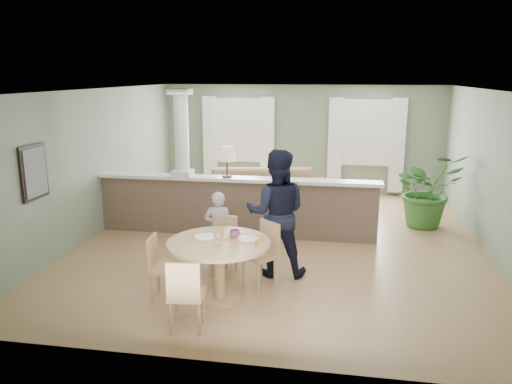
% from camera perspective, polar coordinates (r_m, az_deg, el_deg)
% --- Properties ---
extents(ground, '(8.00, 8.00, 0.00)m').
position_cam_1_polar(ground, '(9.13, 2.96, -5.60)').
color(ground, tan).
rests_on(ground, ground).
extents(room_shell, '(7.02, 8.02, 2.71)m').
position_cam_1_polar(room_shell, '(9.33, 3.38, 6.25)').
color(room_shell, gray).
rests_on(room_shell, ground).
extents(pony_wall, '(5.32, 0.38, 2.70)m').
position_cam_1_polar(pony_wall, '(9.28, -2.90, -0.74)').
color(pony_wall, brown).
rests_on(pony_wall, ground).
extents(sofa, '(3.15, 1.69, 0.87)m').
position_cam_1_polar(sofa, '(11.10, 0.67, 0.20)').
color(sofa, '#976E52').
rests_on(sofa, ground).
extents(houseplant, '(1.69, 1.60, 1.48)m').
position_cam_1_polar(houseplant, '(10.37, 18.96, 0.23)').
color(houseplant, '#306227').
rests_on(houseplant, ground).
extents(dining_table, '(1.36, 1.36, 0.93)m').
position_cam_1_polar(dining_table, '(6.65, -4.18, -7.02)').
color(dining_table, tan).
rests_on(dining_table, ground).
extents(chair_far_boy, '(0.39, 0.39, 0.86)m').
position_cam_1_polar(chair_far_boy, '(7.62, -3.66, -5.73)').
color(chair_far_boy, tan).
rests_on(chair_far_boy, ground).
extents(chair_far_man, '(0.59, 0.59, 0.92)m').
position_cam_1_polar(chair_far_man, '(7.16, 0.89, -6.71)').
color(chair_far_man, tan).
rests_on(chair_far_man, ground).
extents(chair_near, '(0.45, 0.45, 0.90)m').
position_cam_1_polar(chair_near, '(5.96, -8.07, -11.30)').
color(chair_near, tan).
rests_on(chair_near, ground).
extents(chair_side, '(0.43, 0.43, 0.87)m').
position_cam_1_polar(chair_side, '(6.88, -10.80, -8.09)').
color(chair_side, tan).
rests_on(chair_side, ground).
extents(child_person, '(0.47, 0.34, 1.22)m').
position_cam_1_polar(child_person, '(7.78, -4.32, -4.32)').
color(child_person, '#A5A5AA').
rests_on(child_person, ground).
extents(man_person, '(0.98, 0.79, 1.91)m').
position_cam_1_polar(man_person, '(7.40, 2.35, -2.42)').
color(man_person, black).
rests_on(man_person, ground).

